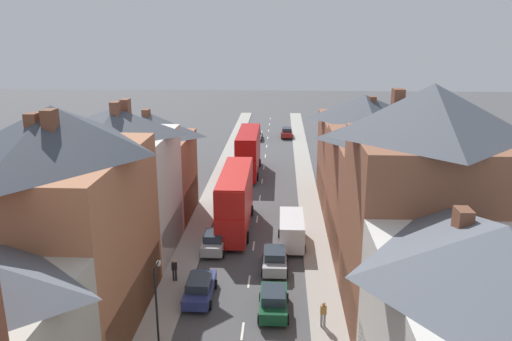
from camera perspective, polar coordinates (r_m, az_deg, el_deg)
name	(u,v)px	position (r m, az deg, el deg)	size (l,w,h in m)	color
pavement_left	(214,191)	(54.91, -4.79, -2.32)	(2.20, 104.00, 0.14)	#A8A399
pavement_right	(307,192)	(54.52, 5.90, -2.48)	(2.20, 104.00, 0.14)	#A8A399
centre_line_dashes	(260,198)	(52.61, 0.45, -3.17)	(0.14, 97.80, 0.01)	silver
terrace_row_left	(50,245)	(29.15, -22.51, -7.83)	(8.00, 46.03, 14.12)	brown
terrace_row_right	(417,231)	(30.91, 17.96, -6.63)	(8.00, 54.03, 14.45)	#B2704C
double_decker_bus_lead	(235,199)	(43.86, -2.38, -3.26)	(2.74, 10.80, 5.30)	red
double_decker_bus_mid_street	(248,151)	(60.70, -0.89, 2.21)	(2.74, 10.80, 5.30)	#B70F0F
car_near_blue	(287,132)	(81.80, 3.54, 4.36)	(1.90, 4.12, 1.65)	maroon
car_near_silver	(256,134)	(80.34, 0.04, 4.16)	(1.90, 4.05, 1.58)	silver
car_parked_left_a	(246,142)	(74.98, -1.16, 3.32)	(1.90, 4.29, 1.65)	gray
car_parked_right_a	(214,242)	(40.33, -4.81, -8.09)	(1.90, 3.83, 1.69)	#B7BABF
car_parked_left_b	(275,259)	(37.37, 2.18, -10.08)	(1.90, 4.08, 1.68)	#B7BABF
car_mid_white	(274,301)	(32.23, 2.03, -14.67)	(1.90, 4.03, 1.66)	#144728
car_far_grey	(200,288)	(33.90, -6.47, -13.18)	(1.90, 4.37, 1.58)	navy
delivery_van	(292,230)	(41.24, 4.09, -6.77)	(2.20, 5.20, 2.41)	white
pedestrian_mid_left	(323,313)	(30.92, 7.70, -15.83)	(0.36, 0.22, 1.61)	gray
pedestrian_mid_right	(174,269)	(35.98, -9.31, -11.05)	(0.36, 0.22, 1.61)	#23232D
street_lamp	(157,306)	(27.56, -11.22, -14.92)	(0.20, 1.12, 5.50)	black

